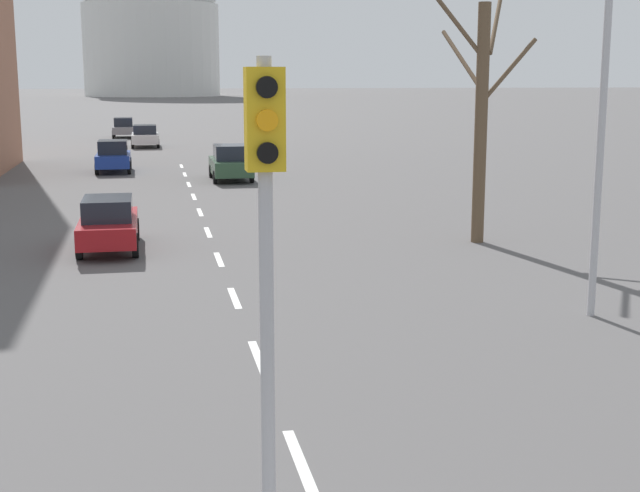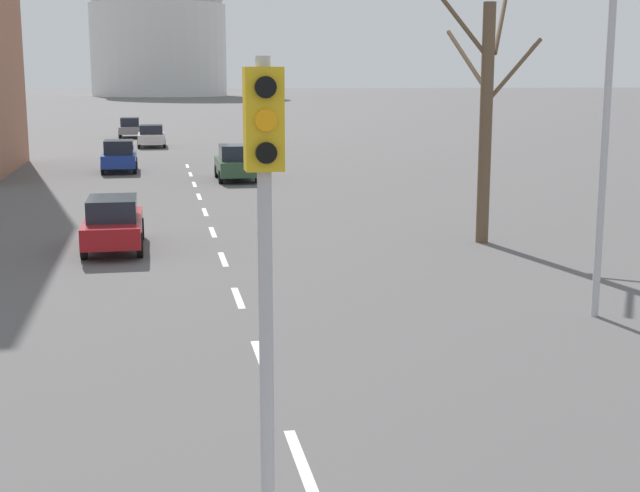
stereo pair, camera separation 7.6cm
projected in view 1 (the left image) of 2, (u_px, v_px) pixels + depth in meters
The scene contains 18 objects.
lane_stripe_1 at pixel (299, 459), 11.86m from camera, with size 0.16×2.00×0.01m, color silver.
lane_stripe_2 at pixel (258, 357), 16.21m from camera, with size 0.16×2.00×0.01m, color silver.
lane_stripe_3 at pixel (234, 298), 20.55m from camera, with size 0.16×2.00×0.01m, color silver.
lane_stripe_4 at pixel (219, 259), 24.89m from camera, with size 0.16×2.00×0.01m, color silver.
lane_stripe_5 at pixel (208, 232), 29.23m from camera, with size 0.16×2.00×0.01m, color silver.
lane_stripe_6 at pixel (200, 212), 33.57m from camera, with size 0.16×2.00×0.01m, color silver.
lane_stripe_7 at pixel (194, 197), 37.91m from camera, with size 0.16×2.00×0.01m, color silver.
lane_stripe_8 at pixel (189, 184), 42.25m from camera, with size 0.16×2.00×0.01m, color silver.
lane_stripe_9 at pixel (185, 174), 46.59m from camera, with size 0.16×2.00×0.01m, color silver.
lane_stripe_10 at pixel (181, 166), 50.93m from camera, with size 0.16×2.00×0.01m, color silver.
traffic_signal_centre_tall at pixel (266, 226), 8.47m from camera, with size 0.36×0.34×5.21m.
street_lamp_right at pixel (590, 60), 18.00m from camera, with size 2.01×0.36×8.83m.
sedan_near_left at pixel (231, 163), 43.82m from camera, with size 1.94×4.44×1.75m.
sedan_near_right at pixel (145, 136), 64.68m from camera, with size 1.98×4.38×1.61m.
sedan_mid_centre at pixel (113, 156), 47.57m from camera, with size 1.83×4.01×1.71m.
sedan_far_left at pixel (124, 128), 74.71m from camera, with size 1.85×4.26×1.68m.
sedan_far_right at pixel (109, 223), 26.13m from camera, with size 1.72×4.41×1.57m.
bare_tree_right_near at pixel (480, 110), 26.93m from camera, with size 3.86×3.12×8.19m.
Camera 1 is at (-1.83, -4.43, 5.02)m, focal length 50.00 mm.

